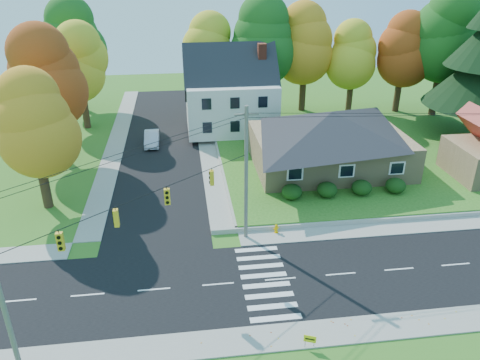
% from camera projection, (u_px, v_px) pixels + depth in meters
% --- Properties ---
extents(ground, '(120.00, 120.00, 0.00)m').
position_uv_depth(ground, '(280.00, 279.00, 29.94)').
color(ground, '#3D7923').
extents(road_main, '(90.00, 8.00, 0.02)m').
position_uv_depth(road_main, '(280.00, 279.00, 29.94)').
color(road_main, black).
rests_on(road_main, ground).
extents(road_cross, '(8.00, 44.00, 0.02)m').
position_uv_depth(road_cross, '(162.00, 141.00, 52.25)').
color(road_cross, black).
rests_on(road_cross, ground).
extents(sidewalk_north, '(90.00, 2.00, 0.08)m').
position_uv_depth(sidewalk_north, '(266.00, 237.00, 34.39)').
color(sidewalk_north, '#9C9A90').
rests_on(sidewalk_north, ground).
extents(sidewalk_south, '(90.00, 2.00, 0.08)m').
position_uv_depth(sidewalk_south, '(299.00, 335.00, 25.45)').
color(sidewalk_south, '#9C9A90').
rests_on(sidewalk_south, ground).
extents(lawn, '(30.00, 30.00, 0.50)m').
position_uv_depth(lawn, '(359.00, 147.00, 50.14)').
color(lawn, '#3D7923').
rests_on(lawn, ground).
extents(ranch_house, '(14.60, 10.60, 5.40)m').
position_uv_depth(ranch_house, '(330.00, 139.00, 43.78)').
color(ranch_house, tan).
rests_on(ranch_house, lawn).
extents(colonial_house, '(10.40, 8.40, 9.60)m').
position_uv_depth(colonial_house, '(231.00, 94.00, 53.01)').
color(colonial_house, silver).
rests_on(colonial_house, lawn).
extents(hedge_row, '(10.70, 1.70, 1.27)m').
position_uv_depth(hedge_row, '(344.00, 189.00, 39.10)').
color(hedge_row, '#163A10').
rests_on(hedge_row, lawn).
extents(traffic_infrastructure, '(38.10, 10.66, 10.00)m').
position_uv_depth(traffic_infrastructure, '(277.00, 199.00, 28.91)').
color(traffic_infrastructure, '#666059').
rests_on(traffic_infrastructure, ground).
extents(tree_lot_0, '(6.72, 6.72, 12.51)m').
position_uv_depth(tree_lot_0, '(208.00, 51.00, 56.52)').
color(tree_lot_0, '#3F2A19').
rests_on(tree_lot_0, lawn).
extents(tree_lot_1, '(7.84, 7.84, 14.60)m').
position_uv_depth(tree_lot_1, '(259.00, 41.00, 55.77)').
color(tree_lot_1, '#3F2A19').
rests_on(tree_lot_1, lawn).
extents(tree_lot_2, '(7.28, 7.28, 13.56)m').
position_uv_depth(tree_lot_2, '(305.00, 44.00, 57.65)').
color(tree_lot_2, '#3F2A19').
rests_on(tree_lot_2, lawn).
extents(tree_lot_3, '(6.16, 6.16, 11.47)m').
position_uv_depth(tree_lot_3, '(354.00, 55.00, 58.03)').
color(tree_lot_3, '#3F2A19').
rests_on(tree_lot_3, lawn).
extents(tree_lot_4, '(6.72, 6.72, 12.51)m').
position_uv_depth(tree_lot_4, '(404.00, 50.00, 57.56)').
color(tree_lot_4, '#3F2A19').
rests_on(tree_lot_4, lawn).
extents(tree_lot_5, '(8.40, 8.40, 15.64)m').
position_uv_depth(tree_lot_5, '(446.00, 35.00, 55.39)').
color(tree_lot_5, '#3F2A19').
rests_on(tree_lot_5, lawn).
extents(tree_west_0, '(6.16, 6.16, 11.47)m').
position_uv_depth(tree_west_0, '(32.00, 124.00, 35.58)').
color(tree_west_0, '#3F2A19').
rests_on(tree_west_0, ground).
extents(tree_west_1, '(7.28, 7.28, 13.56)m').
position_uv_depth(tree_west_1, '(47.00, 77.00, 43.85)').
color(tree_west_1, '#3F2A19').
rests_on(tree_west_1, ground).
extents(tree_west_2, '(6.72, 6.72, 12.51)m').
position_uv_depth(tree_west_2, '(78.00, 62.00, 53.19)').
color(tree_west_2, '#3F2A19').
rests_on(tree_west_2, ground).
extents(tree_west_3, '(7.84, 7.84, 14.60)m').
position_uv_depth(tree_west_3, '(72.00, 40.00, 59.54)').
color(tree_west_3, '#3F2A19').
rests_on(tree_west_3, ground).
extents(white_car, '(1.57, 4.40, 1.44)m').
position_uv_depth(white_car, '(152.00, 138.00, 51.05)').
color(white_car, '#B8B7C9').
rests_on(white_car, road_cross).
extents(fire_hydrant, '(0.43, 0.33, 0.75)m').
position_uv_depth(fire_hydrant, '(276.00, 229.00, 34.77)').
color(fire_hydrant, '#E2A200').
rests_on(fire_hydrant, ground).
extents(yard_sign, '(0.62, 0.27, 0.82)m').
position_uv_depth(yard_sign, '(310.00, 339.00, 24.45)').
color(yard_sign, black).
rests_on(yard_sign, ground).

